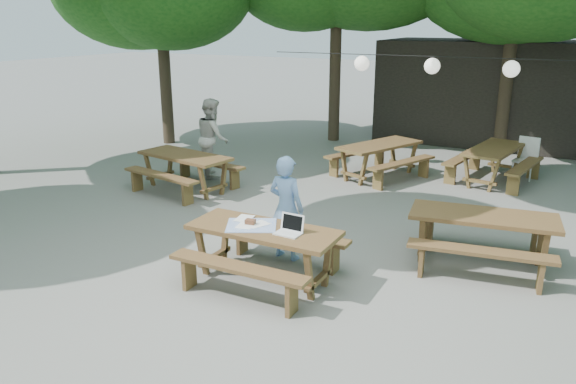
{
  "coord_description": "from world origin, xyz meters",
  "views": [
    {
      "loc": [
        2.72,
        -6.34,
        3.38
      ],
      "look_at": [
        -0.74,
        0.32,
        1.05
      ],
      "focal_mm": 35.0,
      "sensor_mm": 36.0,
      "label": 1
    }
  ],
  "objects_px": {
    "picnic_table_nw": "(186,172)",
    "second_person": "(213,138)",
    "main_picnic_table": "(264,253)",
    "plastic_chair": "(524,167)",
    "woman": "(286,208)"
  },
  "relations": [
    {
      "from": "woman",
      "to": "plastic_chair",
      "type": "height_order",
      "value": "woman"
    },
    {
      "from": "second_person",
      "to": "plastic_chair",
      "type": "xyz_separation_m",
      "value": [
        6.21,
        2.94,
        -0.61
      ]
    },
    {
      "from": "picnic_table_nw",
      "to": "plastic_chair",
      "type": "bearing_deg",
      "value": 44.5
    },
    {
      "from": "main_picnic_table",
      "to": "picnic_table_nw",
      "type": "bearing_deg",
      "value": 140.44
    },
    {
      "from": "plastic_chair",
      "to": "picnic_table_nw",
      "type": "bearing_deg",
      "value": -135.75
    },
    {
      "from": "main_picnic_table",
      "to": "plastic_chair",
      "type": "xyz_separation_m",
      "value": [
        2.57,
        7.01,
        -0.13
      ]
    },
    {
      "from": "main_picnic_table",
      "to": "second_person",
      "type": "xyz_separation_m",
      "value": [
        -3.63,
        4.08,
        0.48
      ]
    },
    {
      "from": "picnic_table_nw",
      "to": "plastic_chair",
      "type": "height_order",
      "value": "plastic_chair"
    },
    {
      "from": "picnic_table_nw",
      "to": "main_picnic_table",
      "type": "bearing_deg",
      "value": -29.31
    },
    {
      "from": "picnic_table_nw",
      "to": "second_person",
      "type": "relative_size",
      "value": 1.24
    },
    {
      "from": "main_picnic_table",
      "to": "plastic_chair",
      "type": "height_order",
      "value": "plastic_chair"
    },
    {
      "from": "picnic_table_nw",
      "to": "second_person",
      "type": "xyz_separation_m",
      "value": [
        -0.14,
        1.19,
        0.48
      ]
    },
    {
      "from": "second_person",
      "to": "plastic_chair",
      "type": "height_order",
      "value": "second_person"
    },
    {
      "from": "picnic_table_nw",
      "to": "second_person",
      "type": "distance_m",
      "value": 1.29
    },
    {
      "from": "plastic_chair",
      "to": "woman",
      "type": "bearing_deg",
      "value": -103.2
    }
  ]
}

